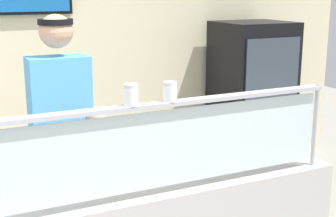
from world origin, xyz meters
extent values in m
cube|color=beige|center=(0.95, 2.45, 1.35)|extent=(6.31, 0.08, 2.70)
cylinder|color=#B2B5BC|center=(1.81, 0.06, 1.18)|extent=(0.02, 0.02, 0.45)
cube|color=silver|center=(0.95, 0.06, 1.18)|extent=(1.65, 0.01, 0.37)
cube|color=#B2B5BC|center=(0.95, 0.06, 1.39)|extent=(1.71, 0.06, 0.02)
cylinder|color=#9EA0A8|center=(0.69, 0.39, 0.96)|extent=(0.40, 0.40, 0.01)
cylinder|color=tan|center=(0.69, 0.39, 0.97)|extent=(0.38, 0.38, 0.02)
cylinder|color=gold|center=(0.69, 0.39, 0.98)|extent=(0.32, 0.32, 0.01)
cube|color=#ADAFB7|center=(0.68, 0.37, 0.99)|extent=(0.10, 0.29, 0.01)
cylinder|color=white|center=(0.73, 0.06, 1.44)|extent=(0.07, 0.07, 0.08)
cylinder|color=white|center=(0.73, 0.06, 1.43)|extent=(0.06, 0.06, 0.05)
cylinder|color=silver|center=(0.73, 0.06, 1.49)|extent=(0.06, 0.06, 0.02)
cylinder|color=white|center=(0.92, 0.06, 1.44)|extent=(0.07, 0.07, 0.07)
cylinder|color=red|center=(0.92, 0.06, 1.43)|extent=(0.06, 0.06, 0.05)
cylinder|color=silver|center=(0.92, 0.06, 1.49)|extent=(0.06, 0.06, 0.02)
cylinder|color=#23232D|center=(0.54, 1.10, 0.47)|extent=(0.13, 0.13, 0.95)
cylinder|color=#23232D|center=(0.76, 1.10, 0.47)|extent=(0.13, 0.13, 0.95)
cube|color=#4C9EE5|center=(0.65, 1.10, 1.23)|extent=(0.38, 0.21, 0.55)
sphere|color=tan|center=(0.65, 1.10, 1.66)|extent=(0.21, 0.21, 0.21)
cylinder|color=black|center=(0.65, 1.10, 1.71)|extent=(0.21, 0.21, 0.04)
cylinder|color=tan|center=(0.83, 0.88, 1.13)|extent=(0.08, 0.34, 0.08)
cube|color=black|center=(2.77, 2.01, 0.80)|extent=(0.69, 0.62, 1.60)
cube|color=#38424C|center=(2.77, 1.68, 0.83)|extent=(0.59, 0.02, 1.28)
cylinder|color=red|center=(2.56, 1.79, 0.88)|extent=(0.06, 0.06, 0.20)
cylinder|color=red|center=(2.66, 1.79, 0.88)|extent=(0.06, 0.06, 0.20)
cylinder|color=blue|center=(2.77, 1.79, 0.88)|extent=(0.06, 0.06, 0.20)
cylinder|color=red|center=(2.87, 1.79, 0.88)|extent=(0.06, 0.06, 0.20)
cylinder|color=red|center=(2.97, 1.79, 0.88)|extent=(0.06, 0.06, 0.20)
camera|label=1|loc=(-0.03, -1.90, 1.91)|focal=51.76mm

